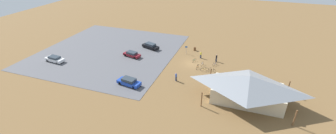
{
  "coord_description": "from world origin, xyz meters",
  "views": [
    {
      "loc": [
        -10.06,
        46.28,
        24.1
      ],
      "look_at": [
        4.16,
        5.61,
        1.2
      ],
      "focal_mm": 24.25,
      "sensor_mm": 36.0,
      "label": 1
    }
  ],
  "objects_px": {
    "bike_pavilion": "(248,87)",
    "car_white_far_end": "(55,59)",
    "bicycle_purple_by_bin": "(201,78)",
    "visitor_crossing_yard": "(201,55)",
    "visitor_by_pavilion": "(216,58)",
    "bicycle_green_lone_east": "(194,60)",
    "bicycle_blue_lone_west": "(215,64)",
    "bicycle_white_yard_right": "(202,64)",
    "car_maroon_front_row": "(132,54)",
    "car_blue_inner_stall": "(129,82)",
    "car_black_mid_lot": "(151,46)",
    "bicycle_yellow_mid_cluster": "(205,69)",
    "bicycle_orange_near_sign": "(198,67)",
    "trash_bin": "(195,49)",
    "visitor_at_bikes": "(176,77)",
    "bicycle_black_front_row": "(212,70)",
    "bicycle_red_back_row": "(211,76)",
    "lot_sign": "(186,49)"
  },
  "relations": [
    {
      "from": "trash_bin",
      "to": "visitor_by_pavilion",
      "type": "bearing_deg",
      "value": 143.3
    },
    {
      "from": "car_maroon_front_row",
      "to": "visitor_crossing_yard",
      "type": "bearing_deg",
      "value": -163.21
    },
    {
      "from": "visitor_crossing_yard",
      "to": "visitor_by_pavilion",
      "type": "relative_size",
      "value": 0.97
    },
    {
      "from": "visitor_by_pavilion",
      "to": "car_white_far_end",
      "type": "bearing_deg",
      "value": 19.43
    },
    {
      "from": "bicycle_purple_by_bin",
      "to": "car_blue_inner_stall",
      "type": "distance_m",
      "value": 14.66
    },
    {
      "from": "bicycle_white_yard_right",
      "to": "bicycle_purple_by_bin",
      "type": "xyz_separation_m",
      "value": [
        -1.12,
        6.26,
        -0.0
      ]
    },
    {
      "from": "visitor_by_pavilion",
      "to": "bicycle_black_front_row",
      "type": "bearing_deg",
      "value": 89.92
    },
    {
      "from": "bike_pavilion",
      "to": "visitor_by_pavilion",
      "type": "bearing_deg",
      "value": -61.99
    },
    {
      "from": "lot_sign",
      "to": "bicycle_red_back_row",
      "type": "xyz_separation_m",
      "value": [
        -7.94,
        9.51,
        -1.06
      ]
    },
    {
      "from": "bicycle_purple_by_bin",
      "to": "car_maroon_front_row",
      "type": "xyz_separation_m",
      "value": [
        18.47,
        -5.09,
        0.33
      ]
    },
    {
      "from": "bicycle_purple_by_bin",
      "to": "visitor_crossing_yard",
      "type": "relative_size",
      "value": 0.91
    },
    {
      "from": "lot_sign",
      "to": "car_blue_inner_stall",
      "type": "bearing_deg",
      "value": 69.56
    },
    {
      "from": "car_white_far_end",
      "to": "bicycle_black_front_row",
      "type": "bearing_deg",
      "value": -168.24
    },
    {
      "from": "bicycle_blue_lone_west",
      "to": "car_black_mid_lot",
      "type": "xyz_separation_m",
      "value": [
        17.78,
        -4.02,
        0.43
      ]
    },
    {
      "from": "trash_bin",
      "to": "bicycle_white_yard_right",
      "type": "height_order",
      "value": "trash_bin"
    },
    {
      "from": "bicycle_green_lone_east",
      "to": "bicycle_black_front_row",
      "type": "height_order",
      "value": "bicycle_black_front_row"
    },
    {
      "from": "bike_pavilion",
      "to": "bicycle_purple_by_bin",
      "type": "height_order",
      "value": "bike_pavilion"
    },
    {
      "from": "car_maroon_front_row",
      "to": "visitor_crossing_yard",
      "type": "distance_m",
      "value": 16.89
    },
    {
      "from": "bicycle_blue_lone_west",
      "to": "car_maroon_front_row",
      "type": "height_order",
      "value": "car_maroon_front_row"
    },
    {
      "from": "trash_bin",
      "to": "bicycle_orange_near_sign",
      "type": "xyz_separation_m",
      "value": [
        -2.89,
        9.55,
        -0.06
      ]
    },
    {
      "from": "car_white_far_end",
      "to": "bicycle_orange_near_sign",
      "type": "bearing_deg",
      "value": -166.49
    },
    {
      "from": "bicycle_blue_lone_west",
      "to": "car_white_far_end",
      "type": "distance_m",
      "value": 37.59
    },
    {
      "from": "bicycle_orange_near_sign",
      "to": "car_maroon_front_row",
      "type": "xyz_separation_m",
      "value": [
        16.64,
        -0.64,
        0.31
      ]
    },
    {
      "from": "bicycle_orange_near_sign",
      "to": "bicycle_black_front_row",
      "type": "height_order",
      "value": "bicycle_orange_near_sign"
    },
    {
      "from": "trash_bin",
      "to": "bicycle_purple_by_bin",
      "type": "relative_size",
      "value": 0.56
    },
    {
      "from": "bike_pavilion",
      "to": "visitor_at_bikes",
      "type": "height_order",
      "value": "bike_pavilion"
    },
    {
      "from": "bicycle_red_back_row",
      "to": "visitor_by_pavilion",
      "type": "xyz_separation_m",
      "value": [
        0.07,
        -7.65,
        0.61
      ]
    },
    {
      "from": "bicycle_blue_lone_west",
      "to": "bicycle_red_back_row",
      "type": "xyz_separation_m",
      "value": [
        0.01,
        5.57,
        0.0
      ]
    },
    {
      "from": "bicycle_orange_near_sign",
      "to": "trash_bin",
      "type": "bearing_deg",
      "value": -73.17
    },
    {
      "from": "bicycle_blue_lone_west",
      "to": "car_maroon_front_row",
      "type": "relative_size",
      "value": 0.31
    },
    {
      "from": "bicycle_green_lone_east",
      "to": "car_maroon_front_row",
      "type": "height_order",
      "value": "car_maroon_front_row"
    },
    {
      "from": "bicycle_orange_near_sign",
      "to": "bicycle_white_yard_right",
      "type": "bearing_deg",
      "value": -111.56
    },
    {
      "from": "bicycle_yellow_mid_cluster",
      "to": "bicycle_green_lone_east",
      "type": "height_order",
      "value": "bicycle_yellow_mid_cluster"
    },
    {
      "from": "bicycle_green_lone_east",
      "to": "bicycle_black_front_row",
      "type": "bearing_deg",
      "value": 145.46
    },
    {
      "from": "bicycle_green_lone_east",
      "to": "bicycle_blue_lone_west",
      "type": "relative_size",
      "value": 1.06
    },
    {
      "from": "visitor_by_pavilion",
      "to": "car_blue_inner_stall",
      "type": "bearing_deg",
      "value": 47.85
    },
    {
      "from": "car_blue_inner_stall",
      "to": "visitor_by_pavilion",
      "type": "bearing_deg",
      "value": -132.15
    },
    {
      "from": "bicycle_orange_near_sign",
      "to": "visitor_by_pavilion",
      "type": "xyz_separation_m",
      "value": [
        -3.4,
        -4.86,
        0.58
      ]
    },
    {
      "from": "trash_bin",
      "to": "car_blue_inner_stall",
      "type": "distance_m",
      "value": 22.37
    },
    {
      "from": "bike_pavilion",
      "to": "bicycle_black_front_row",
      "type": "distance_m",
      "value": 11.45
    },
    {
      "from": "bicycle_green_lone_east",
      "to": "visitor_crossing_yard",
      "type": "xyz_separation_m",
      "value": [
        -1.02,
        -2.49,
        0.58
      ]
    },
    {
      "from": "bicycle_white_yard_right",
      "to": "car_maroon_front_row",
      "type": "height_order",
      "value": "car_maroon_front_row"
    },
    {
      "from": "car_black_mid_lot",
      "to": "bicycle_purple_by_bin",
      "type": "bearing_deg",
      "value": 145.05
    },
    {
      "from": "trash_bin",
      "to": "bicycle_green_lone_east",
      "type": "xyz_separation_m",
      "value": [
        -1.4,
        6.53,
        -0.09
      ]
    },
    {
      "from": "bicycle_orange_near_sign",
      "to": "car_blue_inner_stall",
      "type": "distance_m",
      "value": 15.84
    },
    {
      "from": "bike_pavilion",
      "to": "bicycle_red_back_row",
      "type": "distance_m",
      "value": 9.73
    },
    {
      "from": "car_black_mid_lot",
      "to": "car_maroon_front_row",
      "type": "xyz_separation_m",
      "value": [
        2.35,
        6.17,
        -0.08
      ]
    },
    {
      "from": "bicycle_white_yard_right",
      "to": "visitor_crossing_yard",
      "type": "xyz_separation_m",
      "value": [
        1.18,
        -3.71,
        0.56
      ]
    },
    {
      "from": "car_blue_inner_stall",
      "to": "visitor_by_pavilion",
      "type": "xyz_separation_m",
      "value": [
        -14.57,
        -16.09,
        0.19
      ]
    },
    {
      "from": "bike_pavilion",
      "to": "car_white_far_end",
      "type": "height_order",
      "value": "bike_pavilion"
    }
  ]
}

